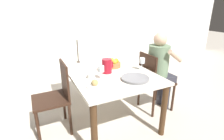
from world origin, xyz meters
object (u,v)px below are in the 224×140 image
at_px(teacup_across, 71,65).
at_px(bread_plate, 95,84).
at_px(chair_opposite, 56,96).
at_px(candlestick_tall, 78,52).
at_px(chair_person_side, 153,80).
at_px(wine_glass_water, 142,61).
at_px(wine_glass_juice, 101,70).
at_px(person_seated, 160,66).
at_px(red_pitcher, 107,66).
at_px(fruit_bowl, 113,64).
at_px(teacup_near_person, 90,77).
at_px(serving_tray, 135,78).

relative_size(teacup_across, bread_plate, 0.67).
height_order(chair_opposite, candlestick_tall, candlestick_tall).
bearing_deg(chair_person_side, chair_opposite, -95.82).
bearing_deg(wine_glass_water, chair_opposite, 168.84).
bearing_deg(wine_glass_juice, teacup_across, 108.54).
xyz_separation_m(person_seated, red_pitcher, (-0.82, 0.06, 0.10)).
relative_size(person_seated, teacup_across, 8.95).
relative_size(chair_person_side, bread_plate, 4.52).
distance_m(teacup_across, candlestick_tall, 0.25).
distance_m(chair_person_side, fruit_bowl, 0.67).
relative_size(fruit_bowl, candlestick_tall, 0.56).
distance_m(bread_plate, candlestick_tall, 0.92).
bearing_deg(teacup_near_person, red_pitcher, 19.10).
relative_size(red_pitcher, candlestick_tall, 0.47).
xyz_separation_m(red_pitcher, bread_plate, (-0.28, -0.31, -0.07)).
bearing_deg(serving_tray, candlestick_tall, 113.61).
relative_size(teacup_near_person, fruit_bowl, 0.60).
bearing_deg(candlestick_tall, chair_opposite, -131.67).
bearing_deg(bread_plate, serving_tray, -5.21).
bearing_deg(bread_plate, teacup_across, 95.34).
bearing_deg(red_pitcher, teacup_across, 128.57).
bearing_deg(candlestick_tall, bread_plate, -94.63).
xyz_separation_m(chair_person_side, wine_glass_juice, (-0.89, -0.13, 0.35)).
bearing_deg(chair_opposite, fruit_bowl, -85.06).
relative_size(person_seated, red_pitcher, 6.46).
bearing_deg(chair_person_side, candlestick_tall, -123.93).
bearing_deg(wine_glass_water, teacup_across, 145.33).
xyz_separation_m(chair_opposite, candlestick_tall, (0.44, 0.50, 0.39)).
distance_m(chair_opposite, fruit_bowl, 0.87).
distance_m(teacup_across, serving_tray, 0.97).
distance_m(teacup_across, bread_plate, 0.75).
height_order(red_pitcher, teacup_near_person, red_pitcher).
bearing_deg(teacup_near_person, wine_glass_water, -2.31).
xyz_separation_m(teacup_near_person, candlestick_tall, (0.05, 0.69, 0.13)).
relative_size(chair_opposite, fruit_bowl, 4.08).
height_order(red_pitcher, bread_plate, red_pitcher).
xyz_separation_m(chair_opposite, person_seated, (1.48, -0.16, 0.22)).
height_order(red_pitcher, wine_glass_water, red_pitcher).
bearing_deg(wine_glass_juice, person_seated, 6.43).
bearing_deg(bread_plate, person_seated, 12.59).
bearing_deg(teacup_near_person, candlestick_tall, 85.91).
bearing_deg(teacup_across, candlestick_tall, 47.07).
distance_m(teacup_near_person, bread_plate, 0.22).
relative_size(wine_glass_juice, teacup_across, 1.24).
bearing_deg(person_seated, bread_plate, -77.41).
relative_size(chair_person_side, red_pitcher, 4.88).
bearing_deg(wine_glass_juice, red_pitcher, 48.69).
bearing_deg(wine_glass_juice, wine_glass_water, 4.69).
bearing_deg(candlestick_tall, red_pitcher, -70.61).
relative_size(serving_tray, fruit_bowl, 1.48).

